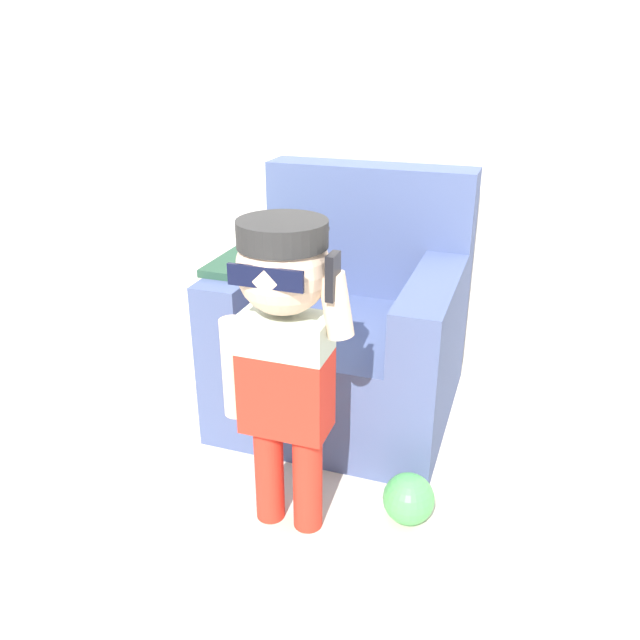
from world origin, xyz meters
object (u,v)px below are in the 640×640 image
object	(u,v)px
side_table	(208,327)
toy_ball	(409,499)
person_child	(284,335)
armchair	(348,329)

from	to	relation	value
side_table	toy_ball	world-z (taller)	side_table
person_child	side_table	distance (m)	1.17
armchair	person_child	bearing A→B (deg)	-87.18
toy_ball	armchair	bearing A→B (deg)	121.71
person_child	side_table	bearing A→B (deg)	131.79
armchair	side_table	distance (m)	0.69
armchair	person_child	size ratio (longest dim) A/B	0.97
side_table	toy_ball	size ratio (longest dim) A/B	2.52
armchair	side_table	bearing A→B (deg)	-179.48
armchair	toy_ball	size ratio (longest dim) A/B	5.80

